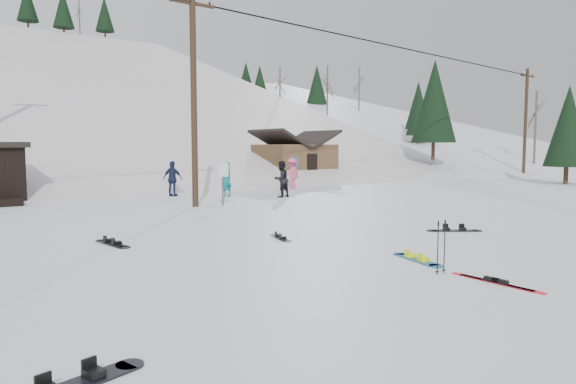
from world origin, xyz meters
TOP-DOWN VIEW (x-y plane):
  - ground at (0.00, 0.00)m, footprint 200.00×200.00m
  - ski_slope at (0.00, 55.00)m, footprint 60.00×85.24m
  - ridge_right at (38.00, 50.00)m, footprint 45.66×93.98m
  - treeline_right at (36.00, 42.00)m, footprint 20.00×60.00m
  - utility_pole at (2.00, 14.00)m, footprint 2.00×0.26m
  - utility_pole_right at (34.00, 17.00)m, footprint 2.00×0.26m
  - trail_sign at (3.10, 13.58)m, footprint 0.50×0.09m
  - cabin at (15.00, 24.00)m, footprint 5.39×4.40m
  - hero_snowboard at (1.23, 1.62)m, footprint 0.63×1.59m
  - hero_skis at (0.86, -0.52)m, footprint 0.11×1.84m
  - ski_poles at (0.67, 0.56)m, footprint 0.29×0.08m
  - board_scatter_b at (-3.60, 7.58)m, footprint 0.48×1.61m
  - board_scatter_d at (5.32, 3.53)m, footprint 1.40×1.11m
  - board_scatter_f at (0.41, 5.67)m, footprint 0.53×1.24m
  - skier_teal at (5.21, 16.94)m, footprint 0.73×0.57m
  - skier_dark at (7.27, 15.04)m, footprint 0.98×0.82m
  - skier_pink at (10.79, 18.77)m, footprint 1.36×1.01m
  - skier_navy at (3.12, 18.77)m, footprint 0.98×1.12m

SIDE VIEW (x-z plane):
  - ski_slope at x=0.00m, z-range -44.99..20.99m
  - ridge_right at x=38.00m, z-range -38.30..16.30m
  - ground at x=0.00m, z-range 0.00..0.00m
  - treeline_right at x=36.00m, z-range -5.00..5.00m
  - board_scatter_f at x=0.41m, z-range -0.02..0.07m
  - hero_skis at x=0.86m, z-range -0.02..0.08m
  - board_scatter_b at x=-3.60m, z-range -0.03..0.09m
  - hero_snowboard at x=1.23m, z-range -0.03..0.09m
  - board_scatter_d at x=5.32m, z-range -0.03..0.09m
  - ski_poles at x=0.67m, z-range 0.01..1.08m
  - skier_teal at x=5.21m, z-range 0.00..1.78m
  - skier_navy at x=3.12m, z-range 0.00..1.81m
  - skier_dark at x=7.27m, z-range 0.00..1.83m
  - skier_pink at x=10.79m, z-range 0.00..1.87m
  - trail_sign at x=3.10m, z-range 0.35..2.20m
  - cabin at x=15.00m, z-range -0.40..3.37m
  - utility_pole at x=2.00m, z-range 0.18..9.18m
  - utility_pole_right at x=34.00m, z-range 0.18..9.18m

